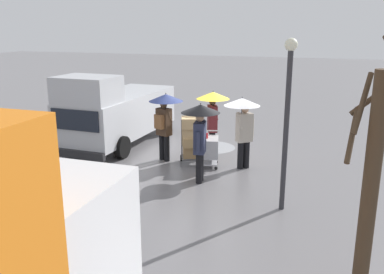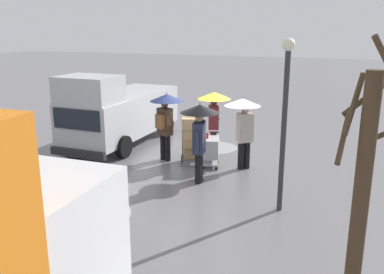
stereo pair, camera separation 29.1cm
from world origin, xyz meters
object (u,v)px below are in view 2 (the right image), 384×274
(pedestrian_pink_side, at_px, (214,108))
(pedestrian_white_side, at_px, (200,124))
(pedestrian_black_side, at_px, (166,111))
(bare_tree_near, at_px, (363,181))
(shopping_cart_vendor, at_px, (210,148))
(hand_dolly_boxes, at_px, (190,137))
(street_lamp, at_px, (285,109))
(cargo_van_parked_right, at_px, (119,111))
(pedestrian_far_side, at_px, (243,116))

(pedestrian_pink_side, distance_m, pedestrian_white_side, 2.27)
(pedestrian_black_side, xyz_separation_m, bare_tree_near, (-5.45, 5.35, 0.38))
(pedestrian_pink_side, height_order, bare_tree_near, bare_tree_near)
(shopping_cart_vendor, relative_size, pedestrian_white_side, 0.49)
(pedestrian_white_side, bearing_deg, hand_dolly_boxes, -59.81)
(pedestrian_black_side, height_order, street_lamp, street_lamp)
(shopping_cart_vendor, xyz_separation_m, pedestrian_white_side, (-0.11, 1.26, 1.02))
(street_lamp, bearing_deg, pedestrian_black_side, -32.09)
(pedestrian_pink_side, xyz_separation_m, pedestrian_black_side, (1.26, 0.90, -0.01))
(pedestrian_black_side, bearing_deg, cargo_van_parked_right, -26.99)
(cargo_van_parked_right, relative_size, pedestrian_black_side, 2.52)
(shopping_cart_vendor, bearing_deg, cargo_van_parked_right, -18.62)
(pedestrian_black_side, distance_m, street_lamp, 4.67)
(cargo_van_parked_right, relative_size, pedestrian_pink_side, 2.52)
(pedestrian_black_side, relative_size, pedestrian_white_side, 1.00)
(pedestrian_white_side, height_order, bare_tree_near, bare_tree_near)
(shopping_cart_vendor, xyz_separation_m, pedestrian_black_side, (1.45, -0.09, 1.00))
(pedestrian_pink_side, xyz_separation_m, street_lamp, (-2.64, 3.34, 0.79))
(cargo_van_parked_right, bearing_deg, pedestrian_black_side, 153.01)
(shopping_cart_vendor, bearing_deg, pedestrian_black_side, -3.36)
(pedestrian_white_side, height_order, pedestrian_far_side, same)
(pedestrian_far_side, distance_m, bare_tree_near, 6.21)
(hand_dolly_boxes, distance_m, pedestrian_white_side, 1.65)
(pedestrian_pink_side, distance_m, street_lamp, 4.33)
(pedestrian_pink_side, relative_size, pedestrian_far_side, 1.00)
(shopping_cart_vendor, distance_m, pedestrian_far_side, 1.40)
(hand_dolly_boxes, distance_m, bare_tree_near, 7.11)
(pedestrian_pink_side, bearing_deg, shopping_cart_vendor, 101.20)
(hand_dolly_boxes, height_order, pedestrian_white_side, pedestrian_white_side)
(pedestrian_pink_side, height_order, street_lamp, street_lamp)
(hand_dolly_boxes, bearing_deg, pedestrian_white_side, 120.19)
(pedestrian_black_side, distance_m, bare_tree_near, 7.64)
(pedestrian_black_side, xyz_separation_m, pedestrian_white_side, (-1.56, 1.35, 0.01))
(hand_dolly_boxes, xyz_separation_m, street_lamp, (-3.08, 2.37, 1.52))
(pedestrian_pink_side, bearing_deg, cargo_van_parked_right, -4.62)
(pedestrian_white_side, bearing_deg, pedestrian_pink_side, -82.24)
(pedestrian_pink_side, bearing_deg, bare_tree_near, 123.85)
(cargo_van_parked_right, bearing_deg, shopping_cart_vendor, 161.38)
(pedestrian_far_side, height_order, bare_tree_near, bare_tree_near)
(shopping_cart_vendor, bearing_deg, pedestrian_white_side, 95.04)
(bare_tree_near, bearing_deg, pedestrian_far_side, -60.63)
(hand_dolly_boxes, bearing_deg, pedestrian_black_side, -4.87)
(cargo_van_parked_right, relative_size, hand_dolly_boxes, 3.70)
(cargo_van_parked_right, xyz_separation_m, street_lamp, (-6.23, 3.63, 1.19))
(cargo_van_parked_right, bearing_deg, street_lamp, 149.76)
(pedestrian_black_side, bearing_deg, pedestrian_pink_side, -144.31)
(shopping_cart_vendor, distance_m, bare_tree_near, 6.75)
(pedestrian_pink_side, bearing_deg, pedestrian_far_side, 143.67)
(bare_tree_near, bearing_deg, pedestrian_white_side, -45.82)
(pedestrian_far_side, bearing_deg, bare_tree_near, 119.37)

